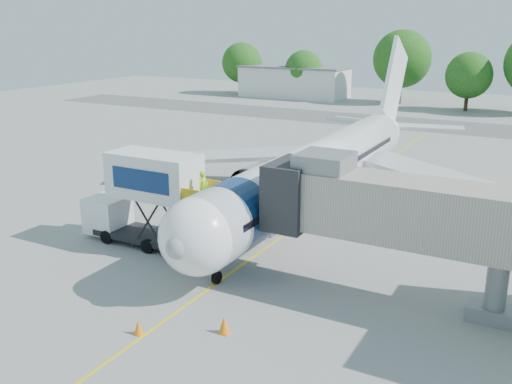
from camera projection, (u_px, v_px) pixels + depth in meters
The scene contains 14 objects.
ground at pixel (297, 226), 36.27m from camera, with size 160.00×160.00×0.00m, color gray.
guidance_line at pixel (297, 226), 36.27m from camera, with size 0.15×70.00×0.01m, color yellow.
taxiway_strip at pixel (436, 126), 71.65m from camera, with size 120.00×10.00×0.01m, color #59595B.
aircraft at pixel (323, 167), 38.90m from camera, with size 34.17×37.73×11.35m.
jet_bridge at pixel (396, 210), 25.48m from camera, with size 13.90×3.20×6.60m.
catering_hiloader at pixel (146, 199), 32.46m from camera, with size 8.50×2.44×5.50m.
ground_tug at pixel (35, 335), 22.36m from camera, with size 3.11×1.60×1.24m.
safety_cone_a at pixel (224, 325), 23.64m from camera, with size 0.48×0.48×0.76m.
safety_cone_b at pixel (139, 327), 23.57m from camera, with size 0.40×0.40×0.64m.
outbuilding_left at pixel (294, 81), 98.87m from camera, with size 18.40×8.40×5.30m.
tree_a at pixel (242, 63), 102.48m from camera, with size 7.15×7.15×9.12m.
tree_b at pixel (304, 69), 96.30m from camera, with size 6.33×6.33×8.07m.
tree_c at pixel (402, 59), 89.48m from camera, with size 9.02×9.02×11.50m.
tree_d at pixel (469, 75), 82.21m from camera, with size 6.65×6.65×8.48m.
Camera 1 is at (14.04, -31.25, 12.39)m, focal length 40.00 mm.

